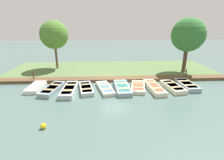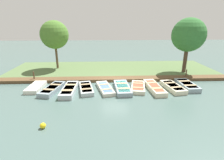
{
  "view_description": "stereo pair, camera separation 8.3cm",
  "coord_description": "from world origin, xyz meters",
  "views": [
    {
      "loc": [
        15.41,
        -1.07,
        5.72
      ],
      "look_at": [
        0.52,
        -0.3,
        0.65
      ],
      "focal_mm": 28.0,
      "sensor_mm": 36.0,
      "label": 1
    },
    {
      "loc": [
        15.41,
        -0.99,
        5.72
      ],
      "look_at": [
        0.52,
        -0.3,
        0.65
      ],
      "focal_mm": 28.0,
      "sensor_mm": 36.0,
      "label": 2
    }
  ],
  "objects": [
    {
      "name": "rowboat_5",
      "position": [
        1.34,
        0.57,
        0.2
      ],
      "size": [
        3.39,
        1.33,
        0.41
      ],
      "rotation": [
        0.0,
        0.0,
        0.04
      ],
      "color": "#8C9EA8",
      "rests_on": "ground_plane"
    },
    {
      "name": "rowboat_8",
      "position": [
        1.34,
        5.02,
        0.2
      ],
      "size": [
        3.06,
        1.49,
        0.41
      ],
      "rotation": [
        0.0,
        0.0,
        0.14
      ],
      "color": "beige",
      "rests_on": "ground_plane"
    },
    {
      "name": "park_tree_far_left",
      "position": [
        -5.62,
        -6.67,
        4.17
      ],
      "size": [
        3.23,
        3.23,
        5.8
      ],
      "color": "brown",
      "rests_on": "ground_plane"
    },
    {
      "name": "rowboat_0",
      "position": [
        0.77,
        -7.02,
        0.18
      ],
      "size": [
        2.63,
        1.15,
        0.37
      ],
      "rotation": [
        0.0,
        0.0,
        -0.02
      ],
      "color": "silver",
      "rests_on": "ground_plane"
    },
    {
      "name": "buoy",
      "position": [
        6.84,
        -4.46,
        0.17
      ],
      "size": [
        0.33,
        0.33,
        0.33
      ],
      "color": "yellow",
      "rests_on": "ground_plane"
    },
    {
      "name": "rowboat_1",
      "position": [
        1.36,
        -5.43,
        0.21
      ],
      "size": [
        3.25,
        1.69,
        0.41
      ],
      "rotation": [
        0.0,
        0.0,
        -0.21
      ],
      "color": "#8C9EA8",
      "rests_on": "ground_plane"
    },
    {
      "name": "mooring_post_far",
      "position": [
        -1.29,
        7.38,
        0.53
      ],
      "size": [
        0.12,
        0.12,
        1.06
      ],
      "color": "brown",
      "rests_on": "ground_plane"
    },
    {
      "name": "rowboat_2",
      "position": [
        1.58,
        -3.95,
        0.22
      ],
      "size": [
        3.44,
        1.13,
        0.43
      ],
      "rotation": [
        0.0,
        0.0,
        -0.02
      ],
      "color": "#B2BCC1",
      "rests_on": "ground_plane"
    },
    {
      "name": "mooring_post_near",
      "position": [
        -1.29,
        -7.91,
        0.53
      ],
      "size": [
        0.12,
        0.12,
        1.06
      ],
      "color": "brown",
      "rests_on": "ground_plane"
    },
    {
      "name": "rowboat_4",
      "position": [
        1.3,
        -0.93,
        0.16
      ],
      "size": [
        3.3,
        1.68,
        0.33
      ],
      "rotation": [
        0.0,
        0.0,
        0.22
      ],
      "color": "beige",
      "rests_on": "ground_plane"
    },
    {
      "name": "rowboat_9",
      "position": [
        0.99,
        6.46,
        0.21
      ],
      "size": [
        2.94,
        1.23,
        0.43
      ],
      "rotation": [
        0.0,
        0.0,
        0.02
      ],
      "color": "#8C9EA8",
      "rests_on": "ground_plane"
    },
    {
      "name": "shore_bank",
      "position": [
        -5.0,
        0.0,
        0.11
      ],
      "size": [
        8.0,
        24.0,
        0.21
      ],
      "color": "#567042",
      "rests_on": "ground_plane"
    },
    {
      "name": "dock_walkway",
      "position": [
        -1.25,
        0.0,
        0.14
      ],
      "size": [
        1.15,
        23.93,
        0.29
      ],
      "color": "brown",
      "rests_on": "ground_plane"
    },
    {
      "name": "rowboat_7",
      "position": [
        1.43,
        3.36,
        0.21
      ],
      "size": [
        3.59,
        1.23,
        0.43
      ],
      "rotation": [
        0.0,
        0.0,
        0.07
      ],
      "color": "beige",
      "rests_on": "ground_plane"
    },
    {
      "name": "rowboat_3",
      "position": [
        1.29,
        -2.58,
        0.18
      ],
      "size": [
        3.13,
        1.55,
        0.37
      ],
      "rotation": [
        0.0,
        0.0,
        0.18
      ],
      "color": "#B2BCC1",
      "rests_on": "ground_plane"
    },
    {
      "name": "ground_plane",
      "position": [
        0.0,
        0.0,
        0.0
      ],
      "size": [
        80.0,
        80.0,
        0.0
      ],
      "primitive_type": "plane",
      "color": "#4C6660"
    },
    {
      "name": "park_tree_left",
      "position": [
        -3.24,
        8.01,
        4.27
      ],
      "size": [
        3.54,
        3.54,
        6.07
      ],
      "color": "#4C3828",
      "rests_on": "ground_plane"
    },
    {
      "name": "rowboat_6",
      "position": [
        1.18,
        1.97,
        0.18
      ],
      "size": [
        2.98,
        1.7,
        0.36
      ],
      "rotation": [
        0.0,
        0.0,
        -0.2
      ],
      "color": "beige",
      "rests_on": "ground_plane"
    }
  ]
}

